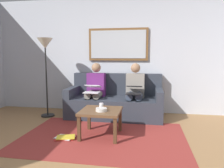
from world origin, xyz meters
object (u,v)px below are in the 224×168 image
object	(u,v)px
bowl	(101,110)
person_left	(135,89)
cup	(101,106)
magazine_stack	(65,137)
coffee_table	(101,114)
laptop_black	(134,90)
person_right	(95,88)
laptop_white	(92,89)
couch	(115,102)
framed_mirror	(118,44)
standing_lamp	(45,52)

from	to	relation	value
bowl	person_left	size ratio (longest dim) A/B	0.16
cup	magazine_stack	bearing A→B (deg)	30.83
coffee_table	laptop_black	size ratio (longest dim) A/B	1.68
bowl	person_right	distance (m)	1.30
bowl	magazine_stack	xyz separation A→B (m)	(0.56, 0.14, -0.44)
laptop_black	laptop_white	xyz separation A→B (m)	(0.85, 0.00, -0.01)
couch	framed_mirror	distance (m)	1.30
person_right	magazine_stack	distance (m)	1.50
laptop_black	person_right	xyz separation A→B (m)	(0.85, -0.24, -0.03)
laptop_white	couch	bearing A→B (deg)	-143.78
bowl	magazine_stack	bearing A→B (deg)	13.79
person_left	laptop_black	xyz separation A→B (m)	(-0.00, 0.24, 0.03)
bowl	laptop_black	distance (m)	1.10
cup	person_right	bearing A→B (deg)	-70.83
person_right	laptop_black	bearing A→B (deg)	164.12
cup	bowl	size ratio (longest dim) A/B	0.51
laptop_black	person_right	world-z (taller)	person_right
framed_mirror	person_left	xyz separation A→B (m)	(-0.42, 0.46, -0.94)
framed_mirror	cup	xyz separation A→B (m)	(0.06, 1.51, -1.07)
framed_mirror	person_right	xyz separation A→B (m)	(0.42, 0.46, -0.94)
couch	magazine_stack	size ratio (longest dim) A/B	5.59
laptop_black	standing_lamp	size ratio (longest dim) A/B	0.23
magazine_stack	laptop_white	bearing A→B (deg)	-97.80
cup	person_left	size ratio (longest dim) A/B	0.08
couch	magazine_stack	world-z (taller)	couch
person_right	person_left	bearing A→B (deg)	180.00
framed_mirror	cup	size ratio (longest dim) A/B	14.96
cup	laptop_white	world-z (taller)	laptop_white
person_left	couch	bearing A→B (deg)	-9.18
cup	standing_lamp	xyz separation A→B (m)	(1.38, -0.86, 0.89)
bowl	laptop_black	size ratio (longest dim) A/B	0.47
coffee_table	laptop_white	world-z (taller)	laptop_white
coffee_table	laptop_white	distance (m)	1.02
framed_mirror	standing_lamp	world-z (taller)	framed_mirror
coffee_table	person_left	bearing A→B (deg)	-112.14
couch	coffee_table	distance (m)	1.22
cup	framed_mirror	bearing A→B (deg)	-92.13
standing_lamp	person_right	bearing A→B (deg)	-168.89
person_left	person_right	bearing A→B (deg)	0.00
framed_mirror	magazine_stack	world-z (taller)	framed_mirror
framed_mirror	person_left	distance (m)	1.13
coffee_table	cup	bearing A→B (deg)	-82.65
cup	coffee_table	bearing A→B (deg)	97.35
bowl	laptop_white	size ratio (longest dim) A/B	0.51
magazine_stack	standing_lamp	size ratio (longest dim) A/B	0.21
coffee_table	cup	size ratio (longest dim) A/B	7.01
standing_lamp	cup	bearing A→B (deg)	148.19
coffee_table	bowl	distance (m)	0.12
couch	person_right	xyz separation A→B (m)	(0.42, 0.07, 0.30)
coffee_table	standing_lamp	distance (m)	1.96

